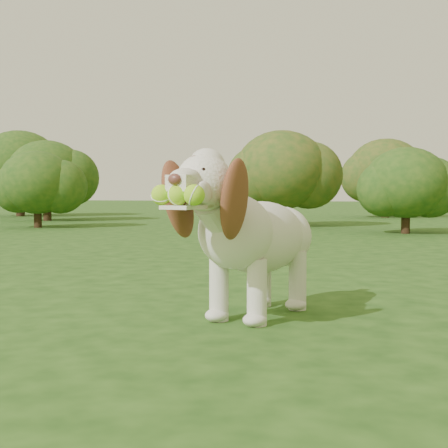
# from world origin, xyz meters

# --- Properties ---
(ground) EXTENTS (80.00, 80.00, 0.00)m
(ground) POSITION_xyz_m (0.00, 0.00, 0.00)
(ground) COLOR #1C3F12
(ground) RESTS_ON ground
(dog) EXTENTS (0.68, 1.34, 0.88)m
(dog) POSITION_xyz_m (0.57, 0.37, 0.47)
(dog) COLOR silver
(dog) RESTS_ON ground
(shrub_a) EXTENTS (1.38, 1.38, 1.43)m
(shrub_a) POSITION_xyz_m (-5.19, 7.36, 0.84)
(shrub_a) COLOR #382314
(shrub_a) RESTS_ON ground
(shrub_g) EXTENTS (2.24, 2.24, 2.32)m
(shrub_g) POSITION_xyz_m (-8.66, 11.92, 1.37)
(shrub_g) COLOR #382314
(shrub_g) RESTS_ON ground
(shrub_i) EXTENTS (1.96, 1.96, 2.03)m
(shrub_i) POSITION_xyz_m (0.91, 13.78, 1.19)
(shrub_i) COLOR #382314
(shrub_i) RESTS_ON ground
(shrub_c) EXTENTS (1.33, 1.33, 1.38)m
(shrub_c) POSITION_xyz_m (1.39, 7.54, 0.81)
(shrub_c) COLOR #382314
(shrub_c) RESTS_ON ground
(shrub_b) EXTENTS (1.78, 1.78, 1.84)m
(shrub_b) POSITION_xyz_m (-0.90, 9.01, 1.08)
(shrub_b) COLOR #382314
(shrub_b) RESTS_ON ground
(shrub_e) EXTENTS (1.78, 1.78, 1.85)m
(shrub_e) POSITION_xyz_m (-6.53, 9.83, 1.09)
(shrub_e) COLOR #382314
(shrub_e) RESTS_ON ground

